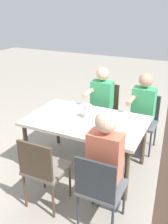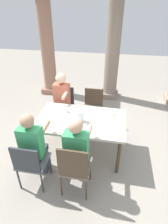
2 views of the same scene
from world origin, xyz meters
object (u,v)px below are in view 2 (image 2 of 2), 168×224
at_px(plate_1, 77,129).
at_px(stone_column_centre, 113,48).
at_px(chair_west_south, 31,162).
at_px(diner_guest_third, 34,145).
at_px(water_pitcher, 80,117).
at_px(dining_table, 81,122).
at_px(chair_west_north, 64,104).
at_px(chair_mid_north, 93,106).
at_px(stone_column_near, 48,49).
at_px(diner_woman_green, 61,100).
at_px(plate_0, 58,107).
at_px(diner_man_white, 77,151).
at_px(plate_2, 111,113).
at_px(chair_mid_south, 75,167).
at_px(wine_glass_0, 64,106).

bearing_deg(plate_1, stone_column_centre, 82.45).
height_order(chair_west_south, diner_guest_third, diner_guest_third).
bearing_deg(water_pitcher, dining_table, 95.10).
distance_m(chair_west_north, plate_1, 1.39).
bearing_deg(chair_mid_north, stone_column_near, 134.23).
relative_size(dining_table, diner_woman_green, 1.23).
height_order(chair_west_north, plate_0, chair_west_north).
xyz_separation_m(diner_man_white, plate_2, (0.42, 1.05, 0.07)).
xyz_separation_m(dining_table, diner_man_white, (0.10, -0.74, 0.01)).
height_order(chair_mid_north, diner_guest_third, diner_guest_third).
relative_size(dining_table, chair_mid_south, 1.66).
height_order(chair_west_north, diner_guest_third, diner_guest_third).
bearing_deg(diner_guest_third, plate_1, 35.73).
height_order(stone_column_centre, plate_1, stone_column_centre).
height_order(diner_man_white, plate_0, diner_man_white).
relative_size(diner_man_white, plate_0, 5.55).
relative_size(stone_column_centre, plate_0, 12.90).
xyz_separation_m(chair_mid_south, plate_0, (-0.63, 1.24, 0.21)).
bearing_deg(diner_woman_green, stone_column_centre, 62.01).
xyz_separation_m(chair_mid_north, plate_0, (-0.63, -0.61, 0.23)).
distance_m(diner_woman_green, plate_1, 1.20).
distance_m(dining_table, chair_west_south, 1.10).
relative_size(diner_woman_green, plate_0, 5.60).
height_order(diner_man_white, stone_column_centre, stone_column_centre).
xyz_separation_m(plate_0, plate_2, (1.05, -0.00, 0.00)).
bearing_deg(plate_2, diner_man_white, -111.70).
bearing_deg(plate_2, plate_0, 179.93).
distance_m(chair_west_south, plate_0, 1.26).
bearing_deg(chair_mid_south, plate_0, 116.99).
relative_size(chair_west_north, plate_0, 3.83).
relative_size(chair_west_north, chair_west_south, 1.02).
bearing_deg(chair_mid_south, water_pitcher, 96.02).
xyz_separation_m(chair_mid_south, diner_guest_third, (-0.68, 0.19, 0.13)).
relative_size(diner_woman_green, wine_glass_0, 8.20).
height_order(dining_table, stone_column_centre, stone_column_centre).
relative_size(dining_table, plate_0, 6.89).
relative_size(diner_man_white, stone_column_near, 0.47).
distance_m(diner_woman_green, plate_0, 0.43).
bearing_deg(chair_west_south, plate_0, 87.49).
height_order(diner_guest_third, water_pitcher, diner_guest_third).
relative_size(diner_guest_third, plate_2, 5.52).
bearing_deg(chair_mid_south, chair_west_south, 179.43).
xyz_separation_m(stone_column_near, plate_0, (0.97, -2.25, -0.59)).
xyz_separation_m(dining_table, chair_west_south, (-0.59, -0.92, -0.18)).
distance_m(stone_column_near, wine_glass_0, 2.66).
relative_size(diner_woman_green, plate_1, 5.82).
distance_m(chair_mid_south, diner_guest_third, 0.72).
relative_size(diner_woman_green, plate_2, 5.64).
distance_m(chair_west_south, diner_woman_green, 1.67).
height_order(wine_glass_0, plate_1, wine_glass_0).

